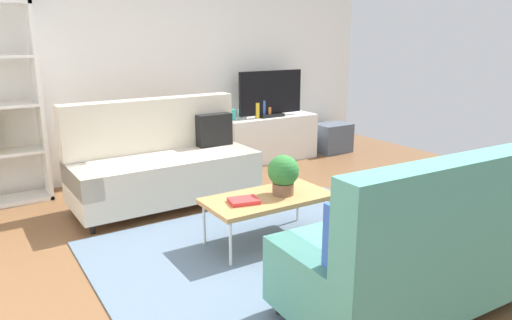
# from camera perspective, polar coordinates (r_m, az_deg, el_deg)

# --- Properties ---
(ground_plane) EXTENTS (7.68, 7.68, 0.00)m
(ground_plane) POSITION_cam_1_polar(r_m,az_deg,el_deg) (4.18, 3.46, -10.18)
(ground_plane) COLOR brown
(wall_far) EXTENTS (6.40, 0.12, 2.90)m
(wall_far) POSITION_cam_1_polar(r_m,az_deg,el_deg) (6.28, -11.67, 11.68)
(wall_far) COLOR white
(wall_far) RESTS_ON ground_plane
(area_rug) EXTENTS (2.90, 2.20, 0.01)m
(area_rug) POSITION_cam_1_polar(r_m,az_deg,el_deg) (4.07, 2.38, -10.81)
(area_rug) COLOR slate
(area_rug) RESTS_ON ground_plane
(couch_beige) EXTENTS (1.92, 0.88, 1.10)m
(couch_beige) POSITION_cam_1_polar(r_m,az_deg,el_deg) (5.13, -11.06, -0.40)
(couch_beige) COLOR beige
(couch_beige) RESTS_ON ground_plane
(couch_green) EXTENTS (1.93, 0.90, 1.10)m
(couch_green) POSITION_cam_1_polar(r_m,az_deg,el_deg) (3.29, 19.77, -9.75)
(couch_green) COLOR teal
(couch_green) RESTS_ON ground_plane
(coffee_table) EXTENTS (1.10, 0.56, 0.42)m
(coffee_table) POSITION_cam_1_polar(r_m,az_deg,el_deg) (4.10, 1.43, -4.74)
(coffee_table) COLOR #B7844C
(coffee_table) RESTS_ON ground_plane
(tv_console) EXTENTS (1.40, 0.44, 0.64)m
(tv_console) POSITION_cam_1_polar(r_m,az_deg,el_deg) (6.81, 1.63, 2.60)
(tv_console) COLOR silver
(tv_console) RESTS_ON ground_plane
(tv) EXTENTS (1.00, 0.20, 0.64)m
(tv) POSITION_cam_1_polar(r_m,az_deg,el_deg) (6.69, 1.77, 7.87)
(tv) COLOR black
(tv) RESTS_ON tv_console
(storage_trunk) EXTENTS (0.52, 0.40, 0.44)m
(storage_trunk) POSITION_cam_1_polar(r_m,az_deg,el_deg) (7.41, 9.15, 2.64)
(storage_trunk) COLOR #4C5666
(storage_trunk) RESTS_ON ground_plane
(potted_plant) EXTENTS (0.27, 0.27, 0.35)m
(potted_plant) POSITION_cam_1_polar(r_m,az_deg,el_deg) (4.08, 3.29, -1.62)
(potted_plant) COLOR brown
(potted_plant) RESTS_ON coffee_table
(table_book_0) EXTENTS (0.27, 0.23, 0.03)m
(table_book_0) POSITION_cam_1_polar(r_m,az_deg,el_deg) (3.93, -1.48, -4.92)
(table_book_0) COLOR red
(table_book_0) RESTS_ON coffee_table
(vase_0) EXTENTS (0.10, 0.10, 0.14)m
(vase_0) POSITION_cam_1_polar(r_m,az_deg,el_deg) (6.48, -2.88, 5.47)
(vase_0) COLOR #33B29E
(vase_0) RESTS_ON tv_console
(vase_1) EXTENTS (0.13, 0.13, 0.13)m
(vase_1) POSITION_cam_1_polar(r_m,az_deg,el_deg) (6.56, -1.67, 5.53)
(vase_1) COLOR silver
(vase_1) RESTS_ON tv_console
(bottle_0) EXTENTS (0.06, 0.06, 0.22)m
(bottle_0) POSITION_cam_1_polar(r_m,az_deg,el_deg) (6.57, 0.17, 5.96)
(bottle_0) COLOR gold
(bottle_0) RESTS_ON tv_console
(bottle_1) EXTENTS (0.04, 0.04, 0.24)m
(bottle_1) POSITION_cam_1_polar(r_m,az_deg,el_deg) (6.63, 0.97, 6.13)
(bottle_1) COLOR #3359B2
(bottle_1) RESTS_ON tv_console
(bottle_2) EXTENTS (0.05, 0.05, 0.14)m
(bottle_2) POSITION_cam_1_polar(r_m,az_deg,el_deg) (6.69, 1.64, 5.78)
(bottle_2) COLOR orange
(bottle_2) RESTS_ON tv_console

